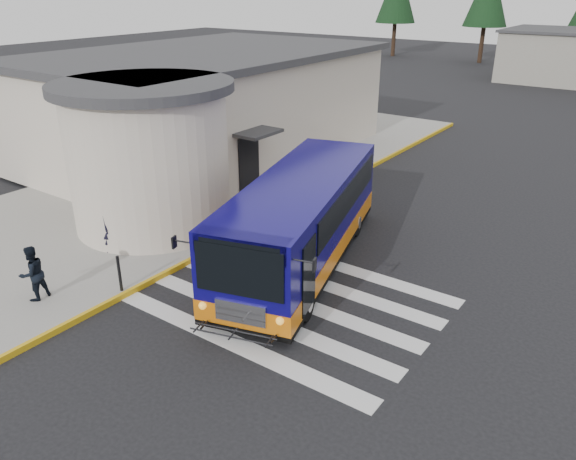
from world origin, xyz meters
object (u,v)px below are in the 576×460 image
Objects in this scene: transit_bus at (300,224)px; pedestrian_a at (108,228)px; pedestrian_b at (32,273)px; bollard at (119,273)px.

transit_bus reaches higher than pedestrian_a.
pedestrian_b reaches higher than bollard.
pedestrian_a is at bearing -168.41° from pedestrian_b.
transit_bus reaches higher than pedestrian_b.
pedestrian_b is at bearing -133.23° from bollard.
transit_bus is 9.41× the size of bollard.
pedestrian_a is 1.49× the size of bollard.
bollard is at bearing -150.78° from pedestrian_a.
pedestrian_b is 2.16m from bollard.
pedestrian_a is at bearing -165.90° from transit_bus.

